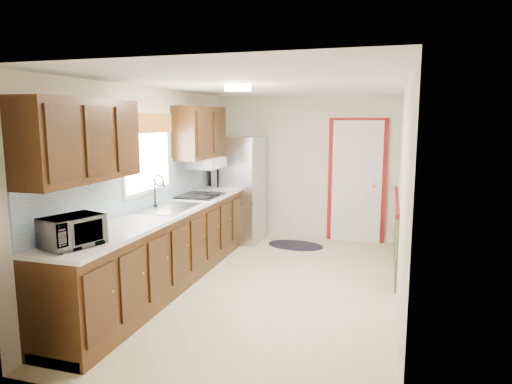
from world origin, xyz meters
The scene contains 8 objects.
room_shell centered at (0.00, 0.00, 1.20)m, with size 3.20×5.20×2.52m.
kitchen_run centered at (-1.24, -0.29, 0.81)m, with size 0.63×4.00×2.20m.
back_wall_trim centered at (0.99, 2.21, 0.89)m, with size 1.12×2.30×2.08m.
ceiling_fixture centered at (-0.30, -0.20, 2.36)m, with size 0.30×0.30×0.06m, color #FFD88C.
microwave centered at (-1.20, -1.95, 1.10)m, with size 0.48×0.27×0.32m, color white.
refrigerator centered at (-1.02, 1.98, 0.87)m, with size 0.75×0.74×1.74m.
rug centered at (-0.04, 1.90, 0.01)m, with size 0.91×0.59×0.01m, color black.
cooktop centered at (-1.19, 0.75, 0.95)m, with size 0.54×0.65×0.02m, color black.
Camera 1 is at (1.37, -5.12, 2.01)m, focal length 32.00 mm.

